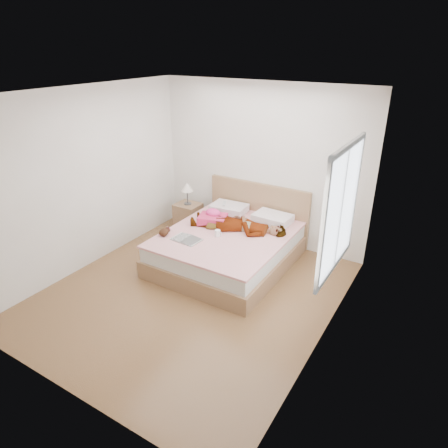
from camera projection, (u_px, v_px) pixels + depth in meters
name	position (u px, v px, depth m)	size (l,w,h in m)	color
ground	(192.00, 293.00, 5.43)	(4.00, 4.00, 0.00)	#4E3018
woman	(239.00, 223.00, 6.06)	(0.56, 1.49, 0.20)	white
hair	(222.00, 209.00, 6.70)	(0.41, 0.50, 0.07)	black
phone	(224.00, 203.00, 6.57)	(0.04, 0.09, 0.01)	silver
room_shell	(341.00, 210.00, 4.20)	(4.00, 4.00, 4.00)	white
bed	(230.00, 245.00, 6.12)	(1.80, 2.08, 1.00)	brown
towel	(213.00, 218.00, 6.24)	(0.51, 0.46, 0.22)	#CF385C
magazine	(186.00, 239.00, 5.75)	(0.44, 0.31, 0.02)	white
coffee_mug	(218.00, 233.00, 5.85)	(0.12, 0.08, 0.09)	white
plush_toy	(165.00, 232.00, 5.86)	(0.14, 0.21, 0.11)	#321C0E
nightstand	(188.00, 215.00, 7.10)	(0.43, 0.38, 0.91)	brown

